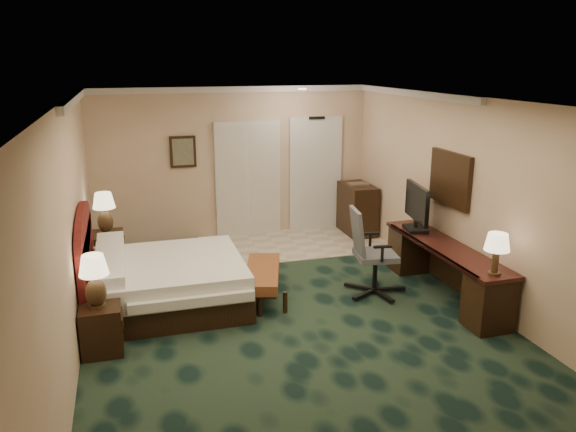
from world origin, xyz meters
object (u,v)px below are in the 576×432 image
object	(u,v)px
lamp_near	(95,281)
minibar	(357,209)
bed	(169,283)
tv	(417,208)
desk_chair	(376,251)
lamp_far	(105,213)
nightstand_near	(102,328)
bed_bench	(263,283)
desk	(444,271)
nightstand_far	(108,252)

from	to	relation	value
lamp_near	minibar	world-z (taller)	lamp_near
bed	tv	world-z (taller)	tv
tv	desk_chair	xyz separation A→B (m)	(-0.81, -0.40, -0.46)
desk_chair	lamp_far	bearing A→B (deg)	160.00
tv	desk_chair	bearing A→B (deg)	-143.73
nightstand_near	tv	size ratio (longest dim) A/B	0.62
bed	minibar	distance (m)	4.29
bed	bed_bench	xyz separation A→B (m)	(1.23, -0.14, -0.09)
tv	minibar	world-z (taller)	tv
nightstand_near	minibar	distance (m)	5.56
desk	tv	xyz separation A→B (m)	(-0.06, 0.74, 0.71)
desk	desk_chair	xyz separation A→B (m)	(-0.87, 0.35, 0.25)
nightstand_near	tv	world-z (taller)	tv
bed	bed_bench	bearing A→B (deg)	-6.62
desk	tv	world-z (taller)	tv
lamp_far	tv	distance (m)	4.64
lamp_near	tv	xyz separation A→B (m)	(4.43, 1.05, 0.22)
nightstand_near	lamp_far	bearing A→B (deg)	89.34
lamp_near	bed_bench	distance (m)	2.36
bed	desk	xyz separation A→B (m)	(3.64, -0.76, 0.06)
nightstand_near	nightstand_far	bearing A→B (deg)	89.43
nightstand_near	desk	xyz separation A→B (m)	(4.47, 0.28, 0.09)
bed	desk_chair	size ratio (longest dim) A/B	1.58
nightstand_near	desk_chair	distance (m)	3.67
bed	nightstand_near	bearing A→B (deg)	-128.52
bed	tv	size ratio (longest dim) A/B	2.19
nightstand_far	lamp_near	xyz separation A→B (m)	(-0.05, -2.56, 0.54)
nightstand_near	desk_chair	world-z (taller)	desk_chair
lamp_near	minibar	size ratio (longest dim) A/B	0.64
nightstand_near	bed_bench	bearing A→B (deg)	23.52
bed	lamp_near	world-z (taller)	lamp_near
nightstand_near	desk_chair	size ratio (longest dim) A/B	0.45
nightstand_far	desk	world-z (taller)	desk
nightstand_near	lamp_near	size ratio (longest dim) A/B	0.92
bed	tv	bearing A→B (deg)	-0.23
desk_chair	minibar	world-z (taller)	desk_chair
lamp_near	tv	world-z (taller)	tv
nightstand_near	desk	bearing A→B (deg)	3.61
nightstand_near	minibar	size ratio (longest dim) A/B	0.59
tv	desk_chair	distance (m)	1.01
lamp_near	minibar	bearing A→B (deg)	36.56
nightstand_far	desk_chair	xyz separation A→B (m)	(3.58, -1.90, 0.31)
nightstand_far	minibar	distance (m)	4.51
nightstand_far	desk_chair	distance (m)	4.06
nightstand_far	tv	world-z (taller)	tv
tv	minibar	xyz separation A→B (m)	(0.06, 2.28, -0.61)
lamp_far	bed_bench	distance (m)	2.72
desk	lamp_near	bearing A→B (deg)	-176.08
nightstand_far	nightstand_near	bearing A→B (deg)	-90.57
nightstand_far	minibar	xyz separation A→B (m)	(4.44, 0.77, 0.16)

